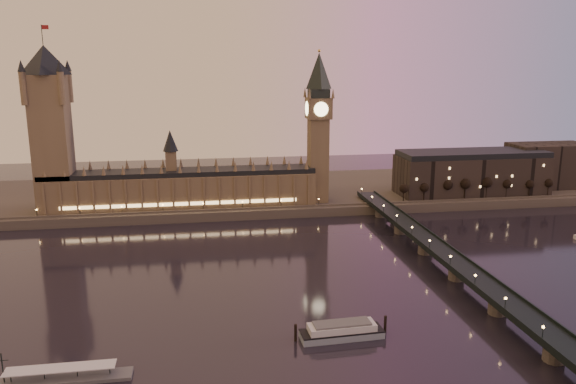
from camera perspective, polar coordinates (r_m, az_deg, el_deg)
The scene contains 17 objects.
ground at distance 275.95m, azimuth -2.80°, elevation -8.55°, with size 700.00×700.00×0.00m, color black.
far_embankment at distance 435.34m, azimuth -1.30°, elevation -0.04°, with size 560.00×130.00×6.00m, color #423D35.
palace_of_westminster at distance 384.71m, azimuth -10.81°, elevation 0.83°, with size 180.00×26.62×52.00m.
victoria_tower at distance 389.00m, azimuth -23.01°, elevation 6.75°, with size 31.68×31.68×118.00m.
big_ben at distance 386.69m, azimuth 3.11°, elevation 7.45°, with size 17.68×17.68×104.00m.
westminster_bridge at distance 297.47m, azimuth 15.12°, elevation -6.25°, with size 13.20×260.00×15.30m.
city_block at distance 452.56m, azimuth 20.50°, elevation 2.12°, with size 155.00×45.00×34.00m.
bare_tree_0 at distance 399.70m, azimuth 11.75°, elevation 0.42°, with size 6.62×6.62×13.46m.
bare_tree_1 at distance 405.47m, azimuth 13.82°, elevation 0.49°, with size 6.62×6.62×13.46m.
bare_tree_2 at distance 411.76m, azimuth 15.82°, elevation 0.56°, with size 6.62×6.62×13.46m.
bare_tree_3 at distance 418.53m, azimuth 17.76°, elevation 0.63°, with size 6.62×6.62×13.46m.
bare_tree_4 at distance 425.78m, azimuth 19.64°, elevation 0.69°, with size 6.62×6.62×13.46m.
bare_tree_5 at distance 433.46m, azimuth 21.46°, elevation 0.76°, with size 6.62×6.62×13.46m.
bare_tree_6 at distance 441.56m, azimuth 23.21°, elevation 0.81°, with size 6.62×6.62×13.46m.
bare_tree_7 at distance 450.06m, azimuth 24.89°, elevation 0.87°, with size 6.62×6.62×13.46m.
moored_barge at distance 218.54m, azimuth 5.48°, elevation -13.86°, with size 36.37×10.22×6.67m.
pontoon_pier at distance 206.12m, azimuth -21.82°, elevation -17.07°, with size 42.99×7.17×11.46m.
Camera 1 is at (-27.48, -255.16, 101.43)m, focal length 35.00 mm.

